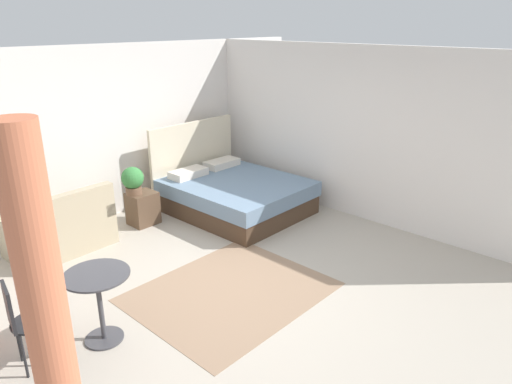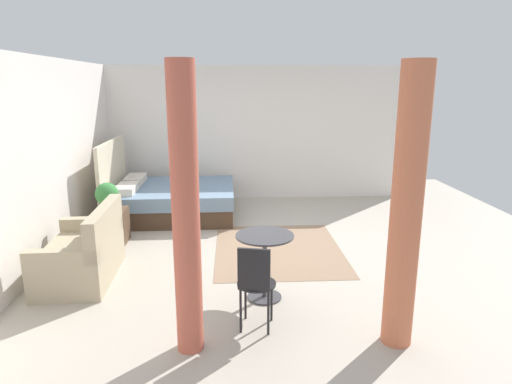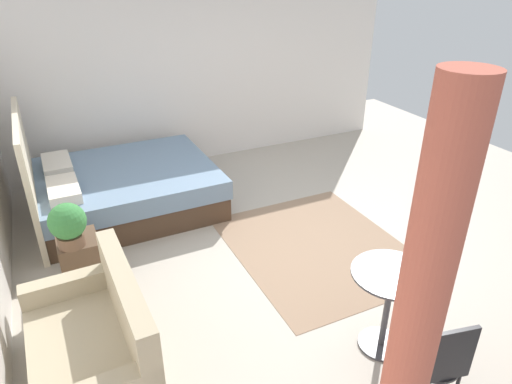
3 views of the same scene
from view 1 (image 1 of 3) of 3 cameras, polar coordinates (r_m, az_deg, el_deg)
The scene contains 11 objects.
ground_plane at distance 5.78m, azimuth -2.53°, elevation -10.87°, with size 8.60×8.96×0.02m, color #B2A899.
wall_back at distance 7.56m, azimuth -18.95°, elevation 6.50°, with size 8.60×0.12×2.64m, color silver.
wall_right at distance 7.38m, azimuth 13.01°, elevation 6.77°, with size 0.12×5.96×2.64m, color silver.
area_rug at distance 5.57m, azimuth -3.11°, elevation -11.97°, with size 2.12×1.77×0.01m, color #93755B.
bed at distance 7.70m, azimuth -2.80°, elevation -0.10°, with size 1.80×2.14×1.34m.
couch at distance 6.87m, azimuth -22.58°, elevation -4.33°, with size 1.33×0.81×0.88m.
nightstand at distance 7.41m, azimuth -13.58°, elevation -1.93°, with size 0.41×0.36×0.50m.
potted_plant at distance 7.23m, azimuth -14.74°, elevation 1.45°, with size 0.33×0.33×0.42m.
balcony_table at distance 4.81m, azimuth -18.54°, elevation -11.73°, with size 0.62×0.62×0.73m.
cafe_chair_near_window at distance 4.71m, azimuth -26.54°, elevation -13.52°, with size 0.44×0.44×0.86m.
curtain_left at distance 3.23m, azimuth -24.03°, elevation -14.02°, with size 0.27×0.27×2.49m.
Camera 1 is at (-3.46, -3.54, 2.96)m, focal length 32.96 mm.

